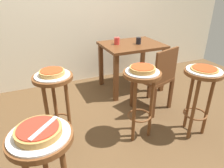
{
  "coord_description": "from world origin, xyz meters",
  "views": [
    {
      "loc": [
        -0.7,
        -1.67,
        1.51
      ],
      "look_at": [
        -0.01,
        -0.08,
        0.68
      ],
      "focal_mm": 32.94,
      "sensor_mm": 36.0,
      "label": 1
    }
  ],
  "objects_px": {
    "pizza_foreground": "(39,131)",
    "cup_near_edge": "(139,41)",
    "stool_middle": "(200,89)",
    "pizza_rear": "(52,72)",
    "serving_plate_middle": "(204,70)",
    "stool_rear": "(55,95)",
    "serving_plate_rear": "(52,75)",
    "pizza_middle": "(204,69)",
    "wooden_chair": "(157,77)",
    "pizza_leftside": "(142,69)",
    "pizza_server_knife": "(44,127)",
    "stool_leftside": "(141,91)",
    "stool_foreground": "(45,162)",
    "cup_far_edge": "(117,41)",
    "dining_table": "(132,52)",
    "serving_plate_foreground": "(39,135)",
    "serving_plate_leftside": "(142,72)"
  },
  "relations": [
    {
      "from": "pizza_foreground",
      "to": "pizza_leftside",
      "type": "distance_m",
      "value": 1.16
    },
    {
      "from": "pizza_server_knife",
      "to": "pizza_middle",
      "type": "bearing_deg",
      "value": -30.21
    },
    {
      "from": "pizza_foreground",
      "to": "pizza_middle",
      "type": "height_order",
      "value": "pizza_foreground"
    },
    {
      "from": "pizza_foreground",
      "to": "stool_rear",
      "type": "xyz_separation_m",
      "value": [
        0.2,
        0.83,
        -0.24
      ]
    },
    {
      "from": "serving_plate_rear",
      "to": "wooden_chair",
      "type": "bearing_deg",
      "value": 5.57
    },
    {
      "from": "stool_middle",
      "to": "pizza_leftside",
      "type": "relative_size",
      "value": 3.01
    },
    {
      "from": "stool_foreground",
      "to": "pizza_middle",
      "type": "xyz_separation_m",
      "value": [
        1.59,
        0.36,
        0.23
      ]
    },
    {
      "from": "serving_plate_middle",
      "to": "pizza_leftside",
      "type": "distance_m",
      "value": 0.61
    },
    {
      "from": "stool_rear",
      "to": "serving_plate_rear",
      "type": "distance_m",
      "value": 0.21
    },
    {
      "from": "serving_plate_rear",
      "to": "cup_near_edge",
      "type": "relative_size",
      "value": 3.32
    },
    {
      "from": "stool_leftside",
      "to": "cup_near_edge",
      "type": "height_order",
      "value": "cup_near_edge"
    },
    {
      "from": "stool_rear",
      "to": "dining_table",
      "type": "distance_m",
      "value": 1.53
    },
    {
      "from": "cup_near_edge",
      "to": "serving_plate_leftside",
      "type": "bearing_deg",
      "value": -118.26
    },
    {
      "from": "stool_foreground",
      "to": "pizza_rear",
      "type": "distance_m",
      "value": 0.89
    },
    {
      "from": "serving_plate_middle",
      "to": "cup_near_edge",
      "type": "relative_size",
      "value": 3.47
    },
    {
      "from": "wooden_chair",
      "to": "pizza_middle",
      "type": "bearing_deg",
      "value": -79.45
    },
    {
      "from": "stool_middle",
      "to": "serving_plate_rear",
      "type": "relative_size",
      "value": 2.3
    },
    {
      "from": "serving_plate_middle",
      "to": "stool_leftside",
      "type": "bearing_deg",
      "value": 159.65
    },
    {
      "from": "serving_plate_rear",
      "to": "dining_table",
      "type": "height_order",
      "value": "serving_plate_rear"
    },
    {
      "from": "stool_rear",
      "to": "pizza_rear",
      "type": "bearing_deg",
      "value": 90.0
    },
    {
      "from": "pizza_foreground",
      "to": "cup_near_edge",
      "type": "bearing_deg",
      "value": 45.75
    },
    {
      "from": "serving_plate_foreground",
      "to": "stool_middle",
      "type": "relative_size",
      "value": 0.46
    },
    {
      "from": "cup_near_edge",
      "to": "pizza_middle",
      "type": "bearing_deg",
      "value": -89.03
    },
    {
      "from": "pizza_foreground",
      "to": "pizza_middle",
      "type": "distance_m",
      "value": 1.63
    },
    {
      "from": "stool_middle",
      "to": "pizza_rear",
      "type": "xyz_separation_m",
      "value": [
        -1.39,
        0.47,
        0.24
      ]
    },
    {
      "from": "pizza_leftside",
      "to": "cup_far_edge",
      "type": "relative_size",
      "value": 2.49
    },
    {
      "from": "stool_foreground",
      "to": "cup_far_edge",
      "type": "relative_size",
      "value": 7.5
    },
    {
      "from": "pizza_foreground",
      "to": "pizza_rear",
      "type": "distance_m",
      "value": 0.85
    },
    {
      "from": "pizza_server_knife",
      "to": "stool_foreground",
      "type": "bearing_deg",
      "value": 102.26
    },
    {
      "from": "serving_plate_rear",
      "to": "serving_plate_foreground",
      "type": "bearing_deg",
      "value": -103.45
    },
    {
      "from": "serving_plate_middle",
      "to": "cup_near_edge",
      "type": "xyz_separation_m",
      "value": [
        -0.02,
        1.24,
        0.01
      ]
    },
    {
      "from": "pizza_leftside",
      "to": "pizza_rear",
      "type": "relative_size",
      "value": 1.08
    },
    {
      "from": "serving_plate_foreground",
      "to": "serving_plate_leftside",
      "type": "xyz_separation_m",
      "value": [
        1.01,
        0.58,
        0.0
      ]
    },
    {
      "from": "stool_rear",
      "to": "wooden_chair",
      "type": "height_order",
      "value": "wooden_chair"
    },
    {
      "from": "pizza_middle",
      "to": "pizza_rear",
      "type": "height_order",
      "value": "pizza_rear"
    },
    {
      "from": "pizza_foreground",
      "to": "serving_plate_leftside",
      "type": "bearing_deg",
      "value": 29.68
    },
    {
      "from": "serving_plate_leftside",
      "to": "cup_far_edge",
      "type": "bearing_deg",
      "value": 77.44
    },
    {
      "from": "pizza_middle",
      "to": "stool_leftside",
      "type": "xyz_separation_m",
      "value": [
        -0.57,
        0.21,
        -0.23
      ]
    },
    {
      "from": "stool_middle",
      "to": "pizza_rear",
      "type": "height_order",
      "value": "pizza_rear"
    },
    {
      "from": "serving_plate_leftside",
      "to": "serving_plate_rear",
      "type": "relative_size",
      "value": 1.01
    },
    {
      "from": "wooden_chair",
      "to": "stool_middle",
      "type": "bearing_deg",
      "value": -79.45
    },
    {
      "from": "dining_table",
      "to": "pizza_foreground",
      "type": "bearing_deg",
      "value": -131.79
    },
    {
      "from": "pizza_middle",
      "to": "cup_far_edge",
      "type": "distance_m",
      "value": 1.4
    },
    {
      "from": "stool_middle",
      "to": "dining_table",
      "type": "xyz_separation_m",
      "value": [
        -0.1,
        1.3,
        0.05
      ]
    },
    {
      "from": "serving_plate_middle",
      "to": "stool_rear",
      "type": "height_order",
      "value": "serving_plate_middle"
    },
    {
      "from": "pizza_leftside",
      "to": "cup_near_edge",
      "type": "height_order",
      "value": "cup_near_edge"
    },
    {
      "from": "pizza_rear",
      "to": "wooden_chair",
      "type": "height_order",
      "value": "wooden_chair"
    },
    {
      "from": "pizza_leftside",
      "to": "pizza_middle",
      "type": "bearing_deg",
      "value": -20.35
    },
    {
      "from": "stool_foreground",
      "to": "serving_plate_leftside",
      "type": "bearing_deg",
      "value": 29.68
    },
    {
      "from": "stool_leftside",
      "to": "serving_plate_middle",
      "type": "bearing_deg",
      "value": -20.35
    }
  ]
}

